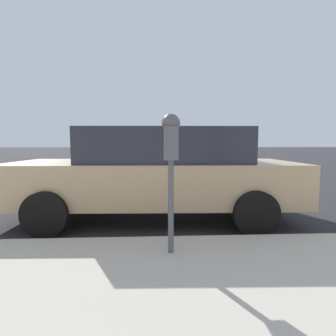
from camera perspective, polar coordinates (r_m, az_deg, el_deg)
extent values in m
plane|color=#2B2B2D|center=(5.54, 3.34, -8.15)|extent=(220.00, 220.00, 0.00)
cylinder|color=#4C5156|center=(2.76, 0.63, -8.38)|extent=(0.06, 0.06, 0.98)
cube|color=#4C5156|center=(2.68, 0.64, 5.45)|extent=(0.20, 0.14, 0.34)
sphere|color=#4C5156|center=(2.69, 0.64, 9.78)|extent=(0.19, 0.19, 0.19)
cube|color=#B21919|center=(2.79, 0.50, 4.57)|extent=(0.01, 0.11, 0.12)
cube|color=black|center=(2.79, 0.50, 7.01)|extent=(0.01, 0.10, 0.08)
cube|color=tan|center=(4.50, -3.17, -2.81)|extent=(1.92, 4.75, 0.66)
cube|color=#232833|center=(4.45, -0.78, 4.94)|extent=(1.64, 2.68, 0.55)
cylinder|color=black|center=(4.04, -25.05, -9.03)|extent=(0.24, 0.65, 0.64)
cylinder|color=black|center=(5.66, -17.77, -4.80)|extent=(0.24, 0.65, 0.64)
cylinder|color=black|center=(3.91, 18.47, -9.24)|extent=(0.24, 0.65, 0.64)
cylinder|color=black|center=(5.57, 12.39, -4.83)|extent=(0.24, 0.65, 0.64)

